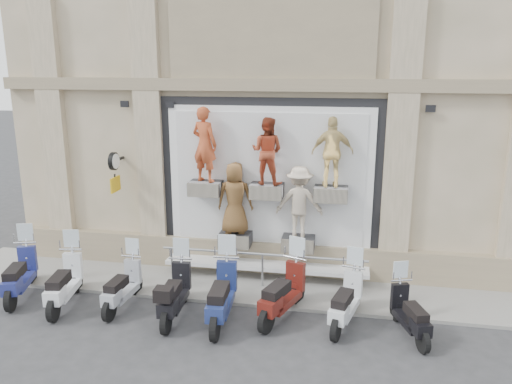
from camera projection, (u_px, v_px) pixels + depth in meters
ground at (246, 330)px, 10.27m from camera, size 90.00×90.00×0.00m
sidewalk at (263, 286)px, 12.26m from camera, size 16.00×2.20×0.08m
building at (291, 42)px, 15.46m from camera, size 14.00×8.60×12.00m
shop_vitrine at (270, 186)px, 12.28m from camera, size 5.60×0.83×4.30m
guard_rail at (262, 271)px, 12.06m from camera, size 5.06×0.10×0.93m
clock_sign_bracket at (114, 167)px, 12.63m from camera, size 0.10×0.80×1.02m
scooter_a at (19, 265)px, 11.58m from camera, size 1.12×2.05×1.60m
scooter_b at (63, 273)px, 11.14m from camera, size 0.93×2.04×1.60m
scooter_c at (122, 277)px, 11.09m from camera, size 0.58×1.79×1.44m
scooter_d at (174, 283)px, 10.64m from camera, size 0.71×1.98×1.58m
scooter_e at (222, 284)px, 10.43m from camera, size 0.75×2.14×1.71m
scooter_f at (283, 282)px, 10.60m from camera, size 1.22×2.10×1.64m
scooter_g at (346, 291)px, 10.31m from camera, size 1.00×1.96×1.53m
scooter_h at (410, 304)px, 9.92m from camera, size 1.01×1.77×1.38m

